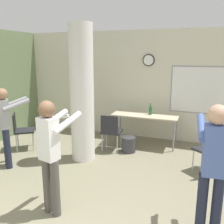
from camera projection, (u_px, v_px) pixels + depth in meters
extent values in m
cube|color=beige|center=(147.00, 85.00, 6.53)|extent=(8.00, 0.12, 2.80)
cylinder|color=black|center=(149.00, 60.00, 6.31)|extent=(0.30, 0.03, 0.30)
cylinder|color=white|center=(148.00, 60.00, 6.29)|extent=(0.26, 0.01, 0.25)
cube|color=#99999E|center=(212.00, 91.00, 5.95)|extent=(1.93, 0.01, 1.16)
cube|color=white|center=(212.00, 91.00, 5.94)|extent=(1.87, 0.02, 1.10)
cylinder|color=white|center=(82.00, 94.00, 5.10)|extent=(0.49, 0.49, 2.80)
cube|color=beige|center=(145.00, 115.00, 6.10)|extent=(1.59, 0.68, 0.03)
cylinder|color=gray|center=(113.00, 130.00, 6.19)|extent=(0.04, 0.04, 0.73)
cylinder|color=gray|center=(174.00, 137.00, 5.69)|extent=(0.04, 0.04, 0.73)
cylinder|color=gray|center=(120.00, 124.00, 6.69)|extent=(0.04, 0.04, 0.73)
cylinder|color=gray|center=(177.00, 130.00, 6.19)|extent=(0.04, 0.04, 0.73)
cylinder|color=#1E6B2D|center=(150.00, 111.00, 6.06)|extent=(0.08, 0.08, 0.19)
cylinder|color=#1E6B2D|center=(151.00, 105.00, 6.03)|extent=(0.03, 0.03, 0.08)
cylinder|color=#38383D|center=(129.00, 144.00, 5.73)|extent=(0.32, 0.32, 0.35)
cube|color=#232328|center=(112.00, 131.00, 5.79)|extent=(0.48, 0.48, 0.04)
cube|color=#232328|center=(109.00, 125.00, 5.55)|extent=(0.40, 0.06, 0.40)
cylinder|color=#B7B7BC|center=(121.00, 139.00, 5.97)|extent=(0.02, 0.02, 0.43)
cylinder|color=#B7B7BC|center=(107.00, 138.00, 6.06)|extent=(0.02, 0.02, 0.43)
cylinder|color=#B7B7BC|center=(117.00, 144.00, 5.63)|extent=(0.02, 0.02, 0.43)
cylinder|color=#B7B7BC|center=(102.00, 143.00, 5.72)|extent=(0.02, 0.02, 0.43)
cube|color=#232328|center=(208.00, 150.00, 4.68)|extent=(0.62, 0.62, 0.04)
cube|color=#232328|center=(219.00, 142.00, 4.46)|extent=(0.27, 0.33, 0.40)
cylinder|color=#B7B7BC|center=(206.00, 156.00, 4.97)|extent=(0.02, 0.02, 0.43)
cylinder|color=#B7B7BC|center=(193.00, 160.00, 4.79)|extent=(0.02, 0.02, 0.43)
cylinder|color=#B7B7BC|center=(221.00, 163.00, 4.67)|extent=(0.02, 0.02, 0.43)
cylinder|color=#B7B7BC|center=(209.00, 167.00, 4.49)|extent=(0.02, 0.02, 0.43)
cube|color=#232328|center=(24.00, 131.00, 5.85)|extent=(0.62, 0.62, 0.04)
cube|color=#232328|center=(14.00, 122.00, 5.74)|extent=(0.26, 0.34, 0.40)
cylinder|color=#B7B7BC|center=(33.00, 142.00, 5.78)|extent=(0.02, 0.02, 0.43)
cylinder|color=#B7B7BC|center=(33.00, 137.00, 6.12)|extent=(0.02, 0.02, 0.43)
cylinder|color=#B7B7BC|center=(17.00, 143.00, 5.69)|extent=(0.02, 0.02, 0.43)
cylinder|color=#B7B7BC|center=(18.00, 138.00, 6.02)|extent=(0.02, 0.02, 0.43)
cylinder|color=#514C47|center=(56.00, 188.00, 3.41)|extent=(0.12, 0.12, 0.82)
cylinder|color=#514C47|center=(47.00, 185.00, 3.50)|extent=(0.12, 0.12, 0.82)
cube|color=white|center=(48.00, 139.00, 3.30)|extent=(0.28, 0.24, 0.58)
sphere|color=brown|center=(47.00, 109.00, 3.20)|extent=(0.22, 0.22, 0.22)
cylinder|color=white|center=(68.00, 123.00, 3.37)|extent=(0.21, 0.52, 0.23)
cylinder|color=white|center=(54.00, 120.00, 3.51)|extent=(0.21, 0.52, 0.23)
cube|color=white|center=(66.00, 116.00, 3.70)|extent=(0.07, 0.13, 0.04)
cylinder|color=#1E2338|center=(8.00, 149.00, 4.85)|extent=(0.12, 0.12, 0.80)
cylinder|color=#1E2338|center=(7.00, 146.00, 4.99)|extent=(0.12, 0.12, 0.80)
cube|color=#99999E|center=(4.00, 114.00, 4.77)|extent=(0.30, 0.29, 0.57)
sphere|color=#997051|center=(2.00, 94.00, 4.68)|extent=(0.22, 0.22, 0.22)
cylinder|color=#99999E|center=(17.00, 105.00, 4.72)|extent=(0.39, 0.44, 0.23)
cylinder|color=#99999E|center=(14.00, 103.00, 4.94)|extent=(0.39, 0.44, 0.23)
cylinder|color=#1E2338|center=(216.00, 208.00, 2.95)|extent=(0.12, 0.12, 0.85)
cylinder|color=#1E2338|center=(202.00, 206.00, 3.00)|extent=(0.12, 0.12, 0.85)
cube|color=#4C66AD|center=(215.00, 150.00, 2.81)|extent=(0.26, 0.22, 0.60)
sphere|color=tan|center=(218.00, 115.00, 2.71)|extent=(0.23, 0.23, 0.23)
cylinder|color=#4C66AD|center=(202.00, 127.00, 3.02)|extent=(0.14, 0.54, 0.24)
cube|color=white|center=(200.00, 122.00, 3.25)|extent=(0.05, 0.13, 0.04)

